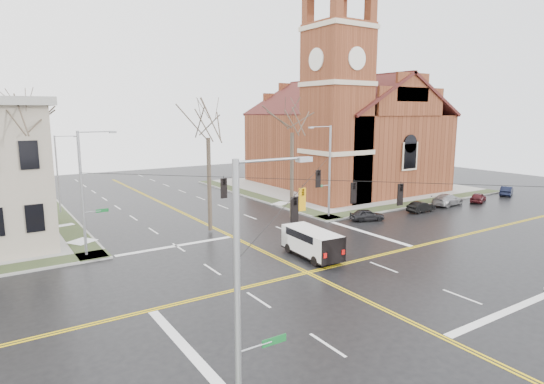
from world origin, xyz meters
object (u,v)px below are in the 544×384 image
signal_pole_nw (84,190)px  streetlight_north_a (59,171)px  tree_nw_near (208,131)px  parked_car_d (478,197)px  church (342,127)px  parked_car_e (507,191)px  tree_ne (292,127)px  signal_pole_ne (328,169)px  streetlight_north_b (36,156)px  parked_car_a (367,215)px  parked_car_b (421,207)px  parked_car_c (447,200)px  signal_pole_sw (243,299)px  cargo_van (310,241)px

signal_pole_nw → streetlight_north_a: bearing=87.7°
tree_nw_near → parked_car_d: bearing=-8.8°
church → parked_car_e: (13.61, -16.17, -7.84)m
parked_car_e → tree_ne: size_ratio=0.29×
signal_pole_ne → tree_ne: size_ratio=0.72×
church → parked_car_d: bearing=-68.9°
streetlight_north_b → tree_ne: tree_ne is taller
parked_car_a → parked_car_b: bearing=-72.2°
church → tree_ne: 20.57m
parked_car_c → tree_nw_near: 29.01m
church → signal_pole_nw: bearing=-159.8°
church → signal_pole_sw: bearing=-134.8°
parked_car_a → tree_nw_near: bearing=93.2°
tree_ne → parked_car_e: bearing=-8.1°
signal_pole_nw → tree_nw_near: size_ratio=0.74×
signal_pole_sw → church: bearing=45.2°
parked_car_a → parked_car_d: bearing=-71.3°
church → cargo_van: bearing=-135.5°
parked_car_a → parked_car_d: (17.51, -0.48, 0.01)m
signal_pole_nw → tree_ne: size_ratio=0.72×
signal_pole_nw → parked_car_a: (25.07, -3.07, -4.38)m
streetlight_north_a → tree_ne: size_ratio=0.64×
signal_pole_nw → parked_car_a: signal_pole_nw is taller
streetlight_north_a → signal_pole_sw: bearing=-91.0°
parked_car_c → tree_ne: bearing=70.0°
parked_car_c → parked_car_e: (11.70, -0.17, -0.06)m
signal_pole_nw → tree_nw_near: bearing=7.8°
church → parked_car_a: church is taller
parked_car_a → tree_ne: size_ratio=0.27×
signal_pole_nw → parked_car_b: (32.64, -3.39, -4.39)m
church → streetlight_north_b: size_ratio=3.44×
church → cargo_van: (-22.51, -22.14, -7.24)m
streetlight_north_a → parked_car_d: bearing=-25.6°
tree_nw_near → tree_ne: 8.82m
parked_car_b → tree_nw_near: size_ratio=0.28×
tree_nw_near → tree_ne: size_ratio=0.97×
signal_pole_nw → parked_car_e: signal_pole_nw is taller
cargo_van → streetlight_north_a: bearing=120.2°
church → streetlight_north_b: bearing=146.8°
parked_car_d → streetlight_north_a: bearing=42.3°
cargo_van → tree_nw_near: tree_nw_near is taller
signal_pole_nw → tree_nw_near: (10.46, 1.43, 3.86)m
cargo_van → parked_car_e: (36.11, 5.97, -0.59)m
signal_pole_nw → streetlight_north_a: signal_pole_nw is taller
signal_pole_sw → streetlight_north_a: bearing=89.0°
signal_pole_ne → signal_pole_sw: size_ratio=1.00×
cargo_van → signal_pole_sw: bearing=-130.6°
signal_pole_sw → cargo_van: 19.96m
parked_car_b → parked_car_c: bearing=-83.4°
parked_car_d → signal_pole_sw: bearing=92.4°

